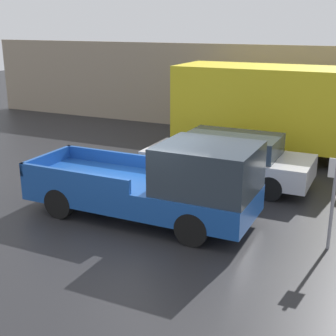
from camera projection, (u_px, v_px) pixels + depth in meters
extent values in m
plane|color=#232326|center=(142.00, 224.00, 10.94)|extent=(60.00, 60.00, 0.00)
cube|color=gray|center=(261.00, 90.00, 19.48)|extent=(28.00, 0.15, 3.67)
cube|color=#194799|center=(140.00, 192.00, 11.19)|extent=(5.55, 1.96, 0.60)
cube|color=#28333D|center=(208.00, 168.00, 10.24)|extent=(2.11, 1.84, 1.06)
cube|color=#194799|center=(115.00, 158.00, 12.36)|extent=(3.05, 0.10, 0.33)
cube|color=#194799|center=(72.00, 178.00, 10.76)|extent=(3.05, 0.10, 0.33)
cube|color=#194799|center=(47.00, 160.00, 12.17)|extent=(0.10, 1.96, 0.33)
cylinder|color=black|center=(219.00, 202.00, 11.31)|extent=(0.74, 0.26, 0.74)
cylinder|color=black|center=(192.00, 229.00, 9.82)|extent=(0.74, 0.26, 0.74)
cylinder|color=black|center=(100.00, 182.00, 12.71)|extent=(0.74, 0.26, 0.74)
cylinder|color=black|center=(60.00, 203.00, 11.23)|extent=(0.74, 0.26, 0.74)
cube|color=silver|center=(227.00, 163.00, 13.59)|extent=(4.81, 1.93, 0.63)
cube|color=#28333D|center=(233.00, 144.00, 13.36)|extent=(2.64, 1.69, 0.56)
cylinder|color=black|center=(284.00, 170.00, 13.81)|extent=(0.68, 0.22, 0.68)
cylinder|color=black|center=(270.00, 188.00, 12.32)|extent=(0.68, 0.22, 0.68)
cylinder|color=black|center=(191.00, 158.00, 15.02)|extent=(0.68, 0.22, 0.68)
cylinder|color=black|center=(168.00, 173.00, 13.53)|extent=(0.68, 0.22, 0.68)
cube|color=gold|center=(267.00, 105.00, 16.29)|extent=(6.25, 2.58, 2.62)
cylinder|color=black|center=(240.00, 131.00, 18.20)|extent=(1.00, 0.30, 1.00)
cylinder|color=black|center=(220.00, 144.00, 16.20)|extent=(1.00, 0.30, 1.00)
cylinder|color=gray|center=(333.00, 202.00, 9.47)|extent=(0.07, 0.07, 2.06)
cube|color=silver|center=(336.00, 168.00, 9.24)|extent=(0.30, 0.02, 0.40)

